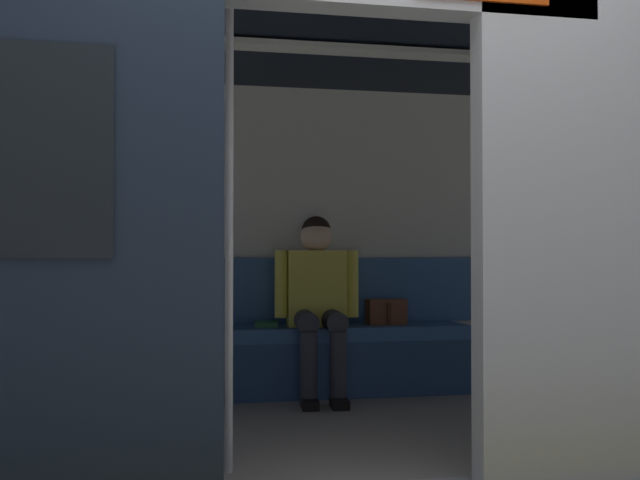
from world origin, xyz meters
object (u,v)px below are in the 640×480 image
Objects in this scene: handbag at (386,312)px; grab_pole_door at (229,230)px; bench_seat at (274,344)px; book at (266,324)px; person_seated at (318,293)px; train_car at (288,155)px.

grab_pole_door reaches higher than handbag.
bench_seat is 11.86× the size of book.
bench_seat is 10.04× the size of handbag.
handbag is at bearing -175.23° from bench_seat.
bench_seat is 2.20× the size of person_seated.
person_seated is 0.53m from handbag.
train_car is at bearing 50.09° from handbag.
grab_pole_door is at bearing 75.20° from bench_seat.
bench_seat is at bearing -10.65° from person_seated.
person_seated is at bearing 169.35° from bench_seat.
train_car is 3.10× the size of grab_pole_door.
grab_pole_door is at bearing 55.18° from handbag.
handbag is (-0.77, -0.06, 0.19)m from bench_seat.
grab_pole_door reaches higher than person_seated.
train_car reaches higher than book.
book is (0.32, -0.14, -0.21)m from person_seated.
handbag is at bearing -129.91° from train_car.
handbag reaches higher than book.
book is (0.81, -0.03, -0.07)m from handbag.
bench_seat is at bearing 121.14° from book.
handbag reaches higher than bench_seat.
person_seated is (-0.28, 0.05, 0.33)m from bench_seat.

